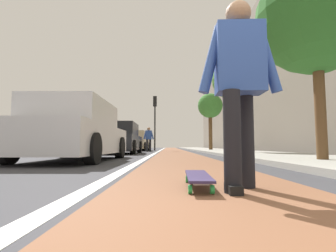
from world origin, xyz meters
TOP-DOWN VIEW (x-y plane):
  - ground_plane at (10.00, 0.00)m, footprint 80.00×80.00m
  - bike_lane_paint at (24.00, 0.00)m, footprint 56.00×1.80m
  - lane_stripe_white at (20.00, 1.05)m, footprint 52.00×0.16m
  - sidewalk_curb at (18.00, -3.09)m, footprint 52.00×3.20m
  - building_facade at (22.00, -6.25)m, footprint 40.00×1.20m
  - skateboard at (1.24, 0.11)m, footprint 0.85×0.23m
  - skater_person at (1.09, -0.23)m, footprint 0.46×0.72m
  - parked_car_near at (5.27, 2.73)m, footprint 4.36×1.94m
  - parked_car_mid at (11.12, 2.83)m, footprint 4.16×2.03m
  - parked_car_far at (17.85, 2.86)m, footprint 4.15×1.98m
  - traffic_light at (18.47, 1.45)m, footprint 0.33×0.28m
  - street_tree_near at (3.99, -2.69)m, footprint 2.41×2.41m
  - street_tree_mid at (10.94, -2.69)m, footprint 1.89×1.89m
  - street_tree_far at (17.22, -2.69)m, footprint 1.81×1.81m
  - pedestrian_distant at (14.92, 1.65)m, footprint 0.44×0.68m

SIDE VIEW (x-z plane):
  - ground_plane at x=10.00m, z-range 0.00..0.00m
  - bike_lane_paint at x=24.00m, z-range 0.00..0.00m
  - lane_stripe_white at x=20.00m, z-range 0.00..0.01m
  - sidewalk_curb at x=18.00m, z-range 0.00..0.10m
  - skateboard at x=1.24m, z-range 0.04..0.15m
  - parked_car_mid at x=11.12m, z-range -0.03..1.44m
  - parked_car_far at x=17.85m, z-range -0.03..1.45m
  - parked_car_near at x=5.27m, z-range -0.03..1.45m
  - pedestrian_distant at x=14.92m, z-range 0.11..1.67m
  - skater_person at x=1.09m, z-range 0.12..1.76m
  - traffic_light at x=18.47m, z-range 0.82..5.09m
  - street_tree_near at x=3.99m, z-range 0.92..5.20m
  - street_tree_far at x=17.22m, z-range 1.15..5.39m
  - street_tree_mid at x=10.94m, z-range 1.23..5.76m
  - building_facade at x=22.00m, z-range 0.00..10.27m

